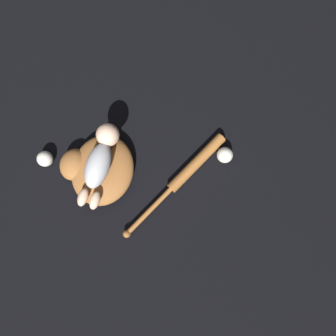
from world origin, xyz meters
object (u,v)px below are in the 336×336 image
baseball (225,155)px  baby_figure (100,159)px  baseball_glove (98,169)px  baseball_bat (187,172)px  baseball_spare (45,159)px

baseball → baby_figure: bearing=124.3°
baseball_glove → baseball: baseball_glove is taller
baseball_bat → baseball_spare: 0.61m
baseball_glove → baseball: bearing=-53.4°
baby_figure → baseball: 0.52m
baseball_glove → baseball_spare: (-0.07, 0.22, -0.01)m
baby_figure → baseball: bearing=-55.7°
baby_figure → baseball_spare: 0.28m
baseball_bat → baseball: (0.14, -0.10, 0.01)m
baseball_glove → baby_figure: size_ratio=1.08×
baseball → baseball_bat: bearing=144.2°
baseball_bat → baseball: baseball is taller
baby_figure → baseball_spare: bearing=115.0°
baseball_spare → baseball_bat: bearing=-65.3°
baseball_glove → baseball_bat: baseball_glove is taller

